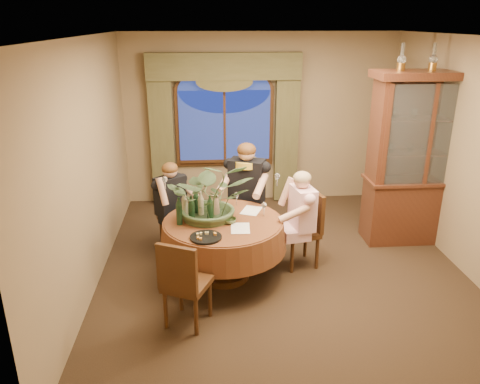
{
  "coord_description": "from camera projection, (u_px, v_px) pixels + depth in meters",
  "views": [
    {
      "loc": [
        -0.91,
        -5.19,
        2.97
      ],
      "look_at": [
        -0.54,
        -0.15,
        1.1
      ],
      "focal_mm": 35.0,
      "sensor_mm": 36.0,
      "label": 1
    }
  ],
  "objects": [
    {
      "name": "floor",
      "position": [
        281.0,
        268.0,
        5.94
      ],
      "size": [
        5.0,
        5.0,
        0.0
      ],
      "primitive_type": "plane",
      "color": "black",
      "rests_on": "ground"
    },
    {
      "name": "wall_back",
      "position": [
        260.0,
        120.0,
        7.8
      ],
      "size": [
        4.5,
        0.0,
        4.5
      ],
      "primitive_type": "plane",
      "rotation": [
        1.57,
        0.0,
        0.0
      ],
      "color": "#826D4E",
      "rests_on": "ground"
    },
    {
      "name": "wall_right",
      "position": [
        470.0,
        158.0,
        5.62
      ],
      "size": [
        0.0,
        5.0,
        5.0
      ],
      "primitive_type": "plane",
      "rotation": [
        1.57,
        0.0,
        -1.57
      ],
      "color": "#826D4E",
      "rests_on": "ground"
    },
    {
      "name": "ceiling",
      "position": [
        289.0,
        36.0,
        4.98
      ],
      "size": [
        5.0,
        5.0,
        0.0
      ],
      "primitive_type": "plane",
      "rotation": [
        3.14,
        0.0,
        0.0
      ],
      "color": "white",
      "rests_on": "wall_back"
    },
    {
      "name": "window",
      "position": [
        225.0,
        127.0,
        7.73
      ],
      "size": [
        1.62,
        0.1,
        1.32
      ],
      "primitive_type": null,
      "color": "navy",
      "rests_on": "wall_back"
    },
    {
      "name": "arched_transom",
      "position": [
        224.0,
        79.0,
        7.46
      ],
      "size": [
        1.6,
        0.06,
        0.44
      ],
      "primitive_type": null,
      "color": "navy",
      "rests_on": "wall_back"
    },
    {
      "name": "drapery_left",
      "position": [
        162.0,
        136.0,
        7.65
      ],
      "size": [
        0.38,
        0.14,
        2.32
      ],
      "primitive_type": "cube",
      "color": "#494726",
      "rests_on": "floor"
    },
    {
      "name": "drapery_right",
      "position": [
        286.0,
        134.0,
        7.79
      ],
      "size": [
        0.38,
        0.14,
        2.32
      ],
      "primitive_type": "cube",
      "color": "#494726",
      "rests_on": "floor"
    },
    {
      "name": "swag_valance",
      "position": [
        224.0,
        66.0,
        7.31
      ],
      "size": [
        2.45,
        0.16,
        0.42
      ],
      "primitive_type": null,
      "color": "#494726",
      "rests_on": "wall_back"
    },
    {
      "name": "dining_table",
      "position": [
        223.0,
        249.0,
        5.62
      ],
      "size": [
        1.99,
        1.99,
        0.75
      ],
      "primitive_type": "cylinder",
      "rotation": [
        0.0,
        0.0,
        0.42
      ],
      "color": "maroon",
      "rests_on": "floor"
    },
    {
      "name": "china_cabinet",
      "position": [
        419.0,
        160.0,
        6.34
      ],
      "size": [
        1.45,
        0.57,
        2.36
      ],
      "primitive_type": "cube",
      "color": "#3E1F14",
      "rests_on": "floor"
    },
    {
      "name": "oil_lamp_left",
      "position": [
        402.0,
        57.0,
        5.85
      ],
      "size": [
        0.11,
        0.11,
        0.34
      ],
      "primitive_type": null,
      "color": "#A5722D",
      "rests_on": "china_cabinet"
    },
    {
      "name": "oil_lamp_center",
      "position": [
        434.0,
        57.0,
        5.88
      ],
      "size": [
        0.11,
        0.11,
        0.34
      ],
      "primitive_type": null,
      "color": "#A5722D",
      "rests_on": "china_cabinet"
    },
    {
      "name": "oil_lamp_right",
      "position": [
        465.0,
        57.0,
        5.91
      ],
      "size": [
        0.11,
        0.11,
        0.34
      ],
      "primitive_type": null,
      "color": "#A5722D",
      "rests_on": "china_cabinet"
    },
    {
      "name": "chair_right",
      "position": [
        300.0,
        230.0,
        5.88
      ],
      "size": [
        0.51,
        0.51,
        0.96
      ],
      "primitive_type": "cube",
      "rotation": [
        0.0,
        0.0,
        -4.48
      ],
      "color": "black",
      "rests_on": "floor"
    },
    {
      "name": "chair_back_right",
      "position": [
        240.0,
        208.0,
        6.56
      ],
      "size": [
        0.52,
        0.52,
        0.96
      ],
      "primitive_type": "cube",
      "rotation": [
        0.0,
        0.0,
        -3.41
      ],
      "color": "black",
      "rests_on": "floor"
    },
    {
      "name": "chair_back",
      "position": [
        178.0,
        216.0,
        6.3
      ],
      "size": [
        0.59,
        0.59,
        0.96
      ],
      "primitive_type": "cube",
      "rotation": [
        0.0,
        0.0,
        -2.52
      ],
      "color": "black",
      "rests_on": "floor"
    },
    {
      "name": "chair_front_left",
      "position": [
        187.0,
        281.0,
        4.72
      ],
      "size": [
        0.56,
        0.56,
        0.96
      ],
      "primitive_type": "cube",
      "rotation": [
        0.0,
        0.0,
        -0.42
      ],
      "color": "black",
      "rests_on": "floor"
    },
    {
      "name": "person_pink",
      "position": [
        302.0,
        220.0,
        5.77
      ],
      "size": [
        0.5,
        0.53,
        1.28
      ],
      "primitive_type": null,
      "rotation": [
        0.0,
        0.0,
        -4.53
      ],
      "color": "#EFBCC6",
      "rests_on": "floor"
    },
    {
      "name": "person_back",
      "position": [
        171.0,
        207.0,
        6.23
      ],
      "size": [
        0.6,
        0.6,
        1.24
      ],
      "primitive_type": null,
      "rotation": [
        0.0,
        0.0,
        -2.44
      ],
      "color": "black",
      "rests_on": "floor"
    },
    {
      "name": "person_scarf",
      "position": [
        247.0,
        195.0,
        6.35
      ],
      "size": [
        0.67,
        0.64,
        1.47
      ],
      "primitive_type": null,
      "rotation": [
        0.0,
        0.0,
        -3.53
      ],
      "color": "black",
      "rests_on": "floor"
    },
    {
      "name": "stoneware_vase",
      "position": [
        215.0,
        206.0,
        5.58
      ],
      "size": [
        0.13,
        0.13,
        0.25
      ],
      "primitive_type": null,
      "color": "tan",
      "rests_on": "dining_table"
    },
    {
      "name": "centerpiece_plant",
      "position": [
        210.0,
        167.0,
        5.37
      ],
      "size": [
        0.98,
        1.09,
        0.85
      ],
      "primitive_type": "imported",
      "color": "#405936",
      "rests_on": "dining_table"
    },
    {
      "name": "olive_bowl",
      "position": [
        229.0,
        221.0,
        5.42
      ],
      "size": [
        0.17,
        0.17,
        0.05
      ],
      "primitive_type": "imported",
      "color": "#4B5D33",
      "rests_on": "dining_table"
    },
    {
      "name": "cheese_platter",
      "position": [
        206.0,
        237.0,
        5.04
      ],
      "size": [
        0.35,
        0.35,
        0.02
      ],
      "primitive_type": "cylinder",
      "color": "black",
      "rests_on": "dining_table"
    },
    {
      "name": "wine_bottle_0",
      "position": [
        185.0,
        205.0,
        5.51
      ],
      "size": [
        0.07,
        0.07,
        0.33
      ],
      "primitive_type": "cylinder",
      "color": "tan",
      "rests_on": "dining_table"
    },
    {
      "name": "wine_bottle_1",
      "position": [
        210.0,
        209.0,
        5.39
      ],
      "size": [
        0.07,
        0.07,
        0.33
      ],
      "primitive_type": "cylinder",
      "color": "black",
      "rests_on": "dining_table"
    },
    {
      "name": "wine_bottle_2",
      "position": [
        201.0,
        205.0,
        5.51
      ],
      "size": [
        0.07,
        0.07,
        0.33
      ],
      "primitive_type": "cylinder",
      "color": "tan",
      "rests_on": "dining_table"
    },
    {
      "name": "wine_bottle_3",
      "position": [
        192.0,
        209.0,
        5.38
      ],
      "size": [
        0.07,
        0.07,
        0.33
      ],
      "primitive_type": "cylinder",
      "color": "black",
      "rests_on": "dining_table"
    },
    {
      "name": "wine_bottle_4",
      "position": [
        179.0,
        211.0,
        5.33
      ],
      "size": [
        0.07,
        0.07,
        0.33
      ],
      "primitive_type": "cylinder",
      "color": "black",
      "rests_on": "dining_table"
    },
    {
      "name": "wine_bottle_5",
      "position": [
        196.0,
        202.0,
        5.59
      ],
      "size": [
        0.07,
        0.07,
        0.33
      ],
      "primitive_type": "cylinder",
      "color": "black",
      "rests_on": "dining_table"
    },
    {
      "name": "tasting_paper_0",
      "position": [
        240.0,
        228.0,
        5.28
      ],
      "size": [
        0.23,
        0.31,
        0.0
      ],
      "primitive_type": "cube",
      "rotation": [
        0.0,
        0.0,
        -0.06
      ],
      "color": "white",
      "rests_on": "dining_table"
    },
    {
      "name": "tasting_paper_1",
      "position": [
        251.0,
        211.0,
        5.77
      ],
      "size": [
        0.31,
        0.36,
        0.0
      ],
      "primitive_type": "cube",
      "rotation": [
        0.0,
        0.0,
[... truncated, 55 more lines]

